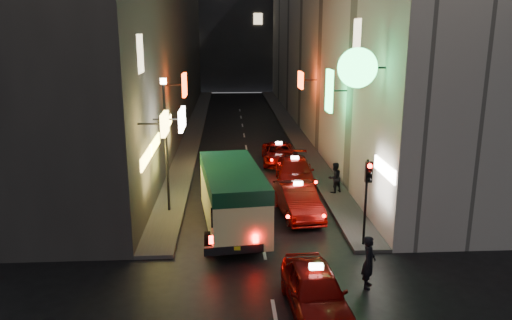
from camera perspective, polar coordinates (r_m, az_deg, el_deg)
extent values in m
cube|color=#383533|center=(44.12, -12.40, 14.98)|extent=(6.00, 52.00, 18.00)
cube|color=#FCD258|center=(20.59, -10.40, 4.11)|extent=(0.18, 1.48, 0.88)
cube|color=white|center=(24.68, -8.45, 4.64)|extent=(0.18, 2.14, 1.00)
cube|color=#FF380C|center=(30.44, -8.18, 8.50)|extent=(0.18, 1.49, 1.37)
cube|color=#FCD258|center=(22.52, -12.46, 0.25)|extent=(0.10, 2.92, 0.55)
cube|color=yellow|center=(25.18, -11.50, 1.80)|extent=(0.10, 3.08, 0.55)
cube|color=#FCD258|center=(31.02, -9.99, 4.25)|extent=(0.10, 2.82, 0.55)
cube|color=#FFE5B2|center=(21.93, -13.11, 11.75)|extent=(0.06, 1.30, 1.60)
cube|color=#AFABA0|center=(44.61, 9.11, 15.12)|extent=(6.00, 52.00, 18.00)
cylinder|color=#32FF72|center=(20.64, 11.52, 10.29)|extent=(1.59, 0.18, 1.59)
cube|color=#32FF72|center=(26.95, 8.38, 7.83)|extent=(0.18, 1.20, 2.23)
cube|color=#FF380C|center=(35.75, 5.12, 9.09)|extent=(0.18, 1.63, 1.16)
cube|color=white|center=(20.86, 14.52, -1.02)|extent=(0.10, 2.62, 0.55)
cube|color=#FFE5B2|center=(25.42, 11.49, 13.75)|extent=(0.06, 1.30, 1.60)
cube|color=#313236|center=(75.67, -2.39, 16.50)|extent=(30.00, 10.00, 22.00)
cube|color=#464341|center=(44.50, -6.99, 3.63)|extent=(1.50, 52.00, 0.15)
cube|color=#464341|center=(44.76, 3.95, 3.77)|extent=(1.50, 52.00, 0.15)
cube|color=#FAF09C|center=(21.39, -2.71, -4.10)|extent=(3.01, 6.70, 2.37)
cube|color=#0C3D22|center=(21.12, -2.74, -1.74)|extent=(3.03, 6.72, 0.59)
cube|color=black|center=(21.63, -2.73, -3.22)|extent=(2.74, 4.13, 0.54)
cube|color=black|center=(18.80, -2.55, -10.17)|extent=(2.23, 0.44, 0.32)
cube|color=#FF0A05|center=(18.57, -5.09, -9.08)|extent=(0.19, 0.06, 0.30)
cube|color=#FF0A05|center=(18.59, -0.04, -9.00)|extent=(0.19, 0.06, 0.30)
cylinder|color=black|center=(23.75, -5.19, -5.24)|extent=(0.24, 0.82, 0.82)
cylinder|color=black|center=(19.92, 0.36, -9.19)|extent=(0.24, 0.82, 0.82)
imported|color=#740805|center=(15.80, 6.82, -14.25)|extent=(2.45, 5.43, 1.69)
cube|color=white|center=(15.37, 6.93, -11.19)|extent=(0.43, 0.20, 0.16)
imported|color=#740805|center=(23.45, 4.80, -4.33)|extent=(2.80, 5.63, 1.72)
cube|color=white|center=(23.16, 4.85, -2.10)|extent=(0.44, 0.22, 0.16)
sphere|color=#FF0A05|center=(21.05, 3.67, -6.48)|extent=(0.16, 0.16, 0.16)
sphere|color=#FF0A05|center=(21.28, 7.77, -6.35)|extent=(0.16, 0.16, 0.16)
imported|color=#740805|center=(28.05, 4.44, -1.13)|extent=(2.57, 5.58, 1.73)
cube|color=white|center=(27.81, 4.48, 0.77)|extent=(0.43, 0.21, 0.16)
sphere|color=#FF0A05|center=(25.59, 3.47, -2.60)|extent=(0.16, 0.16, 0.16)
sphere|color=#FF0A05|center=(25.82, 6.86, -2.53)|extent=(0.16, 0.16, 0.16)
imported|color=#740805|center=(32.65, 2.62, 0.91)|extent=(2.06, 4.69, 1.47)
cube|color=white|center=(32.46, 2.63, 2.33)|extent=(0.43, 0.20, 0.16)
sphere|color=#FF0A05|center=(30.55, 1.80, 0.00)|extent=(0.16, 0.16, 0.16)
sphere|color=#FF0A05|center=(30.69, 4.23, 0.04)|extent=(0.16, 0.16, 0.16)
imported|color=black|center=(17.42, 12.79, -10.94)|extent=(0.67, 0.80, 2.09)
imported|color=black|center=(26.48, 8.98, -1.78)|extent=(0.81, 0.72, 1.83)
cylinder|color=black|center=(20.08, 12.41, -4.79)|extent=(0.10, 0.10, 3.50)
cube|color=black|center=(19.53, 12.76, -1.36)|extent=(0.26, 0.18, 0.80)
sphere|color=#FF0A05|center=(19.36, 12.89, -0.68)|extent=(0.18, 0.18, 0.18)
sphere|color=black|center=(19.43, 12.85, -1.45)|extent=(0.17, 0.17, 0.17)
sphere|color=black|center=(19.50, 12.80, -2.21)|extent=(0.17, 0.17, 0.17)
cylinder|color=black|center=(23.39, -10.20, 1.27)|extent=(0.12, 0.12, 6.00)
cylinder|color=#FFE5BF|center=(22.89, -10.55, 8.85)|extent=(0.28, 0.28, 0.25)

